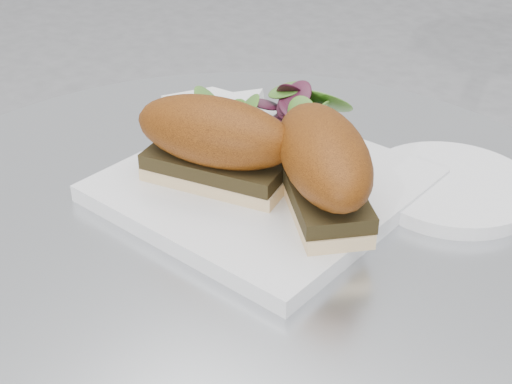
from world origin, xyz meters
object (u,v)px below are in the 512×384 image
plate (264,185)px  sandwich_left (215,141)px  saucer (451,187)px  sandwich_right (323,164)px

plate → sandwich_left: (-0.03, -0.03, 0.05)m
saucer → plate: bearing=-144.8°
plate → saucer: (0.14, 0.10, -0.00)m
plate → sandwich_right: sandwich_right is taller
sandwich_left → sandwich_right: size_ratio=0.99×
plate → sandwich_right: (0.07, -0.01, 0.05)m
sandwich_left → sandwich_right: (0.10, 0.02, -0.00)m
sandwich_left → saucer: (0.17, 0.13, -0.05)m
plate → sandwich_right: bearing=-10.1°
saucer → sandwich_right: bearing=-123.3°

